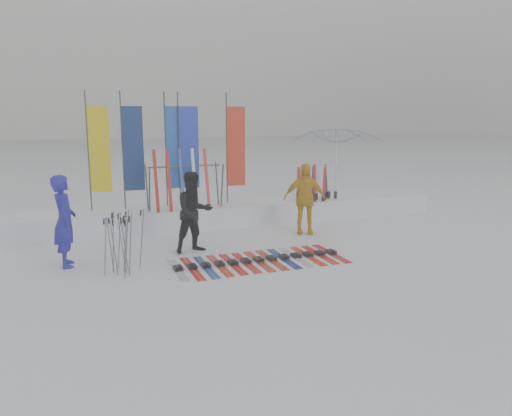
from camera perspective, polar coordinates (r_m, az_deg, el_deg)
name	(u,v)px	position (r m, az deg, el deg)	size (l,w,h in m)	color
ground	(274,269)	(10.51, 2.05, -6.95)	(120.00, 120.00, 0.00)	white
snow_bank	(214,214)	(14.66, -4.84, -0.71)	(14.00, 1.60, 0.60)	white
person_blue	(64,221)	(11.20, -21.04, -1.41)	(0.71, 0.47, 1.95)	#1A1B9D
person_black	(194,212)	(11.65, -7.10, -0.49)	(0.92, 0.71, 1.89)	black
person_yellow	(304,199)	(13.41, 5.56, 1.05)	(1.12, 0.47, 1.91)	#E5A70E
tent_canopy	(336,166)	(17.66, 9.18, 4.82)	(3.11, 3.17, 2.85)	white
ski_row	(259,260)	(10.99, 0.34, -5.97)	(3.75, 1.68, 0.07)	#B6B8BE
pole_cluster	(122,244)	(10.47, -15.09, -3.97)	(0.89, 0.79, 1.25)	#595B60
feather_flags	(167,148)	(14.29, -10.13, 6.74)	(4.42, 0.12, 3.20)	#383A3F
ski_rack	(185,181)	(13.88, -8.17, 3.11)	(2.04, 0.80, 1.23)	#383A3F
upright_skis	(314,193)	(15.46, 6.66, 1.72)	(1.34, 0.91, 1.70)	navy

